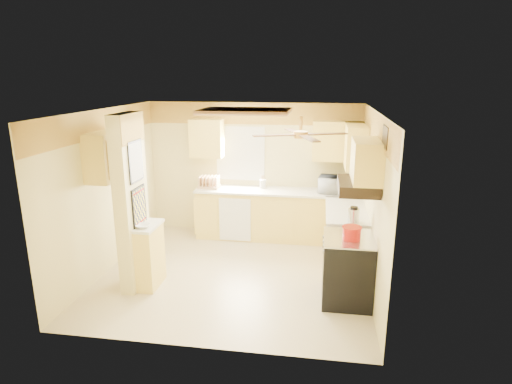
% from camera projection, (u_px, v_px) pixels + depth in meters
% --- Properties ---
extents(floor, '(4.00, 4.00, 0.00)m').
position_uv_depth(floor, '(235.00, 273.00, 6.66)').
color(floor, beige).
rests_on(floor, ground).
extents(ceiling, '(4.00, 4.00, 0.00)m').
position_uv_depth(ceiling, '(232.00, 111.00, 5.99)').
color(ceiling, white).
rests_on(ceiling, wall_back).
extents(wall_back, '(4.00, 0.00, 4.00)m').
position_uv_depth(wall_back, '(254.00, 169.00, 8.14)').
color(wall_back, '#DFCF88').
rests_on(wall_back, floor).
extents(wall_front, '(4.00, 0.00, 4.00)m').
position_uv_depth(wall_front, '(197.00, 245.00, 4.51)').
color(wall_front, '#DFCF88').
rests_on(wall_front, floor).
extents(wall_left, '(0.00, 3.80, 3.80)m').
position_uv_depth(wall_left, '(107.00, 191.00, 6.62)').
color(wall_left, '#DFCF88').
rests_on(wall_left, floor).
extents(wall_right, '(0.00, 3.80, 3.80)m').
position_uv_depth(wall_right, '(372.00, 202.00, 6.03)').
color(wall_right, '#DFCF88').
rests_on(wall_right, floor).
extents(wallpaper_border, '(4.00, 0.02, 0.40)m').
position_uv_depth(wallpaper_border, '(253.00, 114.00, 7.84)').
color(wallpaper_border, '#F2C147').
rests_on(wallpaper_border, wall_back).
extents(partition_column, '(0.20, 0.70, 2.50)m').
position_uv_depth(partition_column, '(131.00, 203.00, 6.00)').
color(partition_column, '#DFCF88').
rests_on(partition_column, floor).
extents(partition_ledge, '(0.25, 0.55, 0.90)m').
position_uv_depth(partition_ledge, '(150.00, 257.00, 6.18)').
color(partition_ledge, '#FFDF68').
rests_on(partition_ledge, floor).
extents(ledge_top, '(0.28, 0.58, 0.04)m').
position_uv_depth(ledge_top, '(148.00, 226.00, 6.05)').
color(ledge_top, silver).
rests_on(ledge_top, partition_ledge).
extents(lower_cabinets_back, '(3.00, 0.60, 0.90)m').
position_uv_depth(lower_cabinets_back, '(278.00, 215.00, 7.99)').
color(lower_cabinets_back, '#FFDF68').
rests_on(lower_cabinets_back, floor).
extents(lower_cabinets_right, '(0.60, 1.40, 0.90)m').
position_uv_depth(lower_cabinets_right, '(345.00, 238.00, 6.86)').
color(lower_cabinets_right, '#FFDF68').
rests_on(lower_cabinets_right, floor).
extents(countertop_back, '(3.04, 0.64, 0.04)m').
position_uv_depth(countertop_back, '(278.00, 191.00, 7.85)').
color(countertop_back, silver).
rests_on(countertop_back, lower_cabinets_back).
extents(countertop_right, '(0.64, 1.44, 0.04)m').
position_uv_depth(countertop_right, '(346.00, 211.00, 6.74)').
color(countertop_right, silver).
rests_on(countertop_right, lower_cabinets_right).
extents(dishwasher_panel, '(0.58, 0.02, 0.80)m').
position_uv_depth(dishwasher_panel, '(235.00, 220.00, 7.81)').
color(dishwasher_panel, white).
rests_on(dishwasher_panel, lower_cabinets_back).
extents(window, '(0.92, 0.02, 1.02)m').
position_uv_depth(window, '(240.00, 154.00, 8.08)').
color(window, white).
rests_on(window, wall_back).
extents(upper_cab_back_left, '(0.60, 0.35, 0.70)m').
position_uv_depth(upper_cab_back_left, '(207.00, 138.00, 7.93)').
color(upper_cab_back_left, '#FFDF68').
rests_on(upper_cab_back_left, wall_back).
extents(upper_cab_back_right, '(0.90, 0.35, 0.70)m').
position_uv_depth(upper_cab_back_right, '(338.00, 141.00, 7.58)').
color(upper_cab_back_right, '#FFDF68').
rests_on(upper_cab_back_right, wall_back).
extents(upper_cab_right, '(0.35, 1.00, 0.70)m').
position_uv_depth(upper_cab_right, '(356.00, 146.00, 7.09)').
color(upper_cab_right, '#FFDF68').
rests_on(upper_cab_right, wall_right).
extents(upper_cab_left_wall, '(0.35, 0.75, 0.70)m').
position_uv_depth(upper_cab_left_wall, '(106.00, 156.00, 6.19)').
color(upper_cab_left_wall, '#FFDF68').
rests_on(upper_cab_left_wall, wall_left).
extents(upper_cab_over_stove, '(0.35, 0.76, 0.52)m').
position_uv_depth(upper_cab_over_stove, '(367.00, 161.00, 5.35)').
color(upper_cab_over_stove, '#FFDF68').
rests_on(upper_cab_over_stove, wall_right).
extents(stove, '(0.68, 0.77, 0.92)m').
position_uv_depth(stove, '(347.00, 269.00, 5.77)').
color(stove, black).
rests_on(stove, floor).
extents(range_hood, '(0.50, 0.76, 0.14)m').
position_uv_depth(range_hood, '(358.00, 186.00, 5.45)').
color(range_hood, black).
rests_on(range_hood, upper_cab_over_stove).
extents(poster_menu, '(0.02, 0.42, 0.57)m').
position_uv_depth(poster_menu, '(136.00, 161.00, 5.82)').
color(poster_menu, black).
rests_on(poster_menu, partition_column).
extents(poster_nashville, '(0.02, 0.42, 0.57)m').
position_uv_depth(poster_nashville, '(139.00, 207.00, 5.99)').
color(poster_nashville, black).
rests_on(poster_nashville, partition_column).
extents(ceiling_light_panel, '(1.35, 0.95, 0.06)m').
position_uv_depth(ceiling_light_panel, '(245.00, 111.00, 6.47)').
color(ceiling_light_panel, brown).
rests_on(ceiling_light_panel, ceiling).
extents(ceiling_fan, '(1.15, 1.15, 0.26)m').
position_uv_depth(ceiling_fan, '(301.00, 134.00, 5.24)').
color(ceiling_fan, gold).
rests_on(ceiling_fan, ceiling).
extents(vent_grate, '(0.02, 0.40, 0.25)m').
position_uv_depth(vent_grate, '(385.00, 137.00, 4.90)').
color(vent_grate, black).
rests_on(vent_grate, wall_right).
extents(microwave, '(0.59, 0.44, 0.30)m').
position_uv_depth(microwave, '(335.00, 185.00, 7.64)').
color(microwave, white).
rests_on(microwave, countertop_back).
extents(bowl, '(0.21, 0.21, 0.05)m').
position_uv_depth(bowl, '(143.00, 226.00, 5.92)').
color(bowl, white).
rests_on(bowl, ledge_top).
extents(dutch_oven, '(0.26, 0.26, 0.17)m').
position_uv_depth(dutch_oven, '(352.00, 233.00, 5.57)').
color(dutch_oven, '#AD130C').
rests_on(dutch_oven, stove).
extents(kettle, '(0.16, 0.16, 0.24)m').
position_uv_depth(kettle, '(354.00, 215.00, 6.09)').
color(kettle, silver).
rests_on(kettle, countertop_right).
extents(dish_rack, '(0.40, 0.30, 0.22)m').
position_uv_depth(dish_rack, '(209.00, 183.00, 8.01)').
color(dish_rack, tan).
rests_on(dish_rack, countertop_back).
extents(utensil_crock, '(0.12, 0.12, 0.24)m').
position_uv_depth(utensil_crock, '(263.00, 184.00, 8.00)').
color(utensil_crock, white).
rests_on(utensil_crock, countertop_back).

